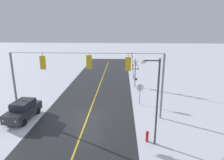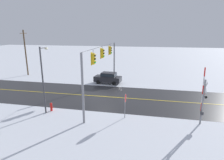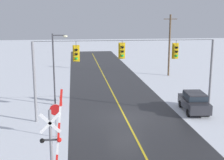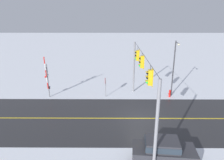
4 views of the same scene
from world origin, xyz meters
name	(u,v)px [view 4 (image 4 of 4)]	position (x,y,z in m)	size (l,w,h in m)	color
ground_plane	(140,118)	(0.00, 0.00, 0.00)	(160.00, 160.00, 0.00)	silver
road_asphalt	(203,119)	(0.00, 6.00, 0.00)	(9.00, 80.00, 0.01)	#28282B
lane_centre_line	(203,118)	(0.00, 6.00, 0.01)	(0.14, 72.00, 0.01)	gold
signal_span	(142,75)	(-0.02, -0.01, 4.26)	(14.20, 0.47, 6.22)	gray
stop_sign	(105,83)	(-5.31, -3.43, 1.71)	(0.80, 0.09, 2.35)	gray
railroad_crossing	(47,78)	(-5.10, -10.05, 2.31)	(1.10, 0.31, 4.93)	gray
parked_car_charcoal	(163,150)	(6.03, 0.77, 0.95)	(2.13, 4.32, 1.74)	#2D2D33
streetlamp_near	(174,64)	(-5.59, 4.44, 3.92)	(1.39, 0.28, 6.50)	#38383D
fire_hydrant	(170,93)	(-5.26, 4.13, 0.47)	(0.24, 0.31, 0.88)	red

